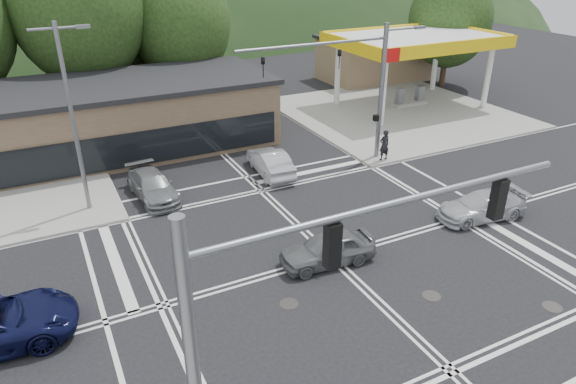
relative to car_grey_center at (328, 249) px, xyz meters
name	(u,v)px	position (x,y,z in m)	size (l,w,h in m)	color
ground	(331,257)	(0.37, 0.30, -0.68)	(120.00, 120.00, 0.00)	black
sidewalk_ne	(397,112)	(15.37, 15.30, -0.61)	(16.00, 16.00, 0.15)	gray
gas_station_canopy	(416,43)	(17.36, 16.29, 4.36)	(12.32, 8.34, 5.75)	silver
convenience_store	(376,59)	(20.37, 25.30, 1.22)	(10.00, 6.00, 3.80)	#846B4F
commercial_row	(75,124)	(-7.63, 17.30, 1.32)	(24.00, 8.00, 4.00)	brown
hill_north	(76,14)	(0.37, 90.30, -0.68)	(252.00, 126.00, 140.00)	#1C3317
tree_n_b	(78,10)	(-5.63, 24.30, 7.11)	(9.00, 9.00, 12.98)	#382619
tree_n_c	(180,23)	(1.37, 24.30, 5.81)	(7.60, 7.60, 10.87)	#382619
tree_n_e	(127,10)	(-1.63, 28.30, 6.46)	(8.40, 8.40, 11.98)	#382619
tree_ne	(450,20)	(24.37, 20.30, 5.16)	(7.20, 7.20, 9.99)	#382619
streetlight_nw	(73,112)	(-8.07, 9.30, 4.37)	(2.50, 0.25, 9.00)	slate
signal_mast_ne	(365,78)	(7.31, 8.50, 4.39)	(11.65, 0.30, 8.00)	slate
signal_mast_sw	(279,323)	(-6.02, -7.90, 4.44)	(9.14, 0.28, 8.00)	slate
car_grey_center	(328,249)	(0.00, 0.00, 0.00)	(1.61, 4.00, 1.36)	slate
car_silver_east	(481,206)	(8.55, 0.00, -0.04)	(1.79, 4.41, 1.28)	#B1B3B9
car_queue_a	(270,162)	(1.75, 9.30, 0.04)	(1.52, 4.36, 1.44)	#A8AAAF
car_queue_b	(203,110)	(1.37, 20.21, 0.18)	(2.03, 5.05, 1.72)	silver
car_northbound	(153,186)	(-4.96, 9.30, -0.03)	(1.83, 4.50, 1.30)	slate
pedestrian	(384,145)	(8.56, 7.80, 0.40)	(0.68, 0.45, 1.86)	black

